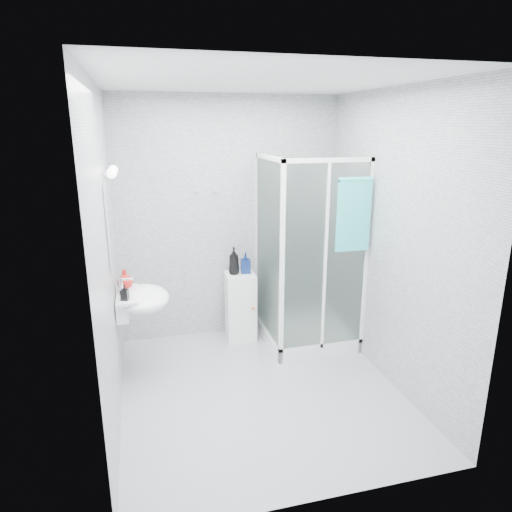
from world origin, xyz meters
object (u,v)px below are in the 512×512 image
object	(u,v)px
soap_dispenser_orange	(125,279)
shampoo_bottle_a	(234,261)
soap_dispenser_black	(125,292)
wall_basin	(140,299)
hand_towel	(354,213)
shampoo_bottle_b	(246,263)
shower_enclosure	(303,305)
storage_cabinet	(241,307)

from	to	relation	value
soap_dispenser_orange	shampoo_bottle_a	bearing A→B (deg)	23.83
soap_dispenser_black	wall_basin	bearing A→B (deg)	51.54
shampoo_bottle_a	soap_dispenser_black	bearing A→B (deg)	-144.72
hand_towel	soap_dispenser_orange	size ratio (longest dim) A/B	3.91
hand_towel	shampoo_bottle_a	bearing A→B (deg)	144.52
soap_dispenser_orange	hand_towel	bearing A→B (deg)	-6.08
hand_towel	shampoo_bottle_a	distance (m)	1.37
wall_basin	soap_dispenser_black	distance (m)	0.24
shampoo_bottle_b	shower_enclosure	bearing A→B (deg)	-30.68
shower_enclosure	shampoo_bottle_b	bearing A→B (deg)	149.32
shower_enclosure	soap_dispenser_black	distance (m)	1.90
shampoo_bottle_a	soap_dispenser_black	size ratio (longest dim) A/B	2.19
shower_enclosure	wall_basin	distance (m)	1.72
shower_enclosure	shampoo_bottle_a	xyz separation A→B (m)	(-0.67, 0.31, 0.45)
soap_dispenser_orange	soap_dispenser_black	size ratio (longest dim) A/B	1.32
hand_towel	soap_dispenser_orange	distance (m)	2.19
soap_dispenser_black	shower_enclosure	bearing A→B (deg)	14.82
shower_enclosure	soap_dispenser_orange	size ratio (longest dim) A/B	11.22
hand_towel	shampoo_bottle_b	bearing A→B (deg)	140.27
wall_basin	shampoo_bottle_b	bearing A→B (deg)	29.86
soap_dispenser_orange	soap_dispenser_black	distance (m)	0.29
shampoo_bottle_a	hand_towel	bearing A→B (deg)	-35.48
shower_enclosure	shampoo_bottle_b	world-z (taller)	shower_enclosure
storage_cabinet	hand_towel	xyz separation A→B (m)	(0.94, -0.69, 1.12)
wall_basin	shampoo_bottle_b	distance (m)	1.28
hand_towel	wall_basin	bearing A→B (deg)	177.54
shampoo_bottle_b	soap_dispenser_orange	world-z (taller)	soap_dispenser_orange
shower_enclosure	wall_basin	xyz separation A→B (m)	(-1.66, -0.32, 0.35)
soap_dispenser_orange	soap_dispenser_black	xyz separation A→B (m)	(0.00, -0.29, -0.02)
wall_basin	shampoo_bottle_a	distance (m)	1.17
wall_basin	shampoo_bottle_a	bearing A→B (deg)	32.58
storage_cabinet	shower_enclosure	bearing A→B (deg)	-22.23
shower_enclosure	soap_dispenser_orange	xyz separation A→B (m)	(-1.78, -0.18, 0.50)
shampoo_bottle_a	shampoo_bottle_b	bearing A→B (deg)	4.72
wall_basin	storage_cabinet	size ratio (longest dim) A/B	0.75
wall_basin	shampoo_bottle_a	world-z (taller)	shampoo_bottle_a
storage_cabinet	shampoo_bottle_a	bearing A→B (deg)	166.69
shampoo_bottle_b	storage_cabinet	bearing A→B (deg)	-154.99
soap_dispenser_black	storage_cabinet	bearing A→B (deg)	33.10
storage_cabinet	hand_towel	size ratio (longest dim) A/B	1.08
storage_cabinet	shampoo_bottle_b	distance (m)	0.49
shampoo_bottle_b	soap_dispenser_orange	bearing A→B (deg)	-157.99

